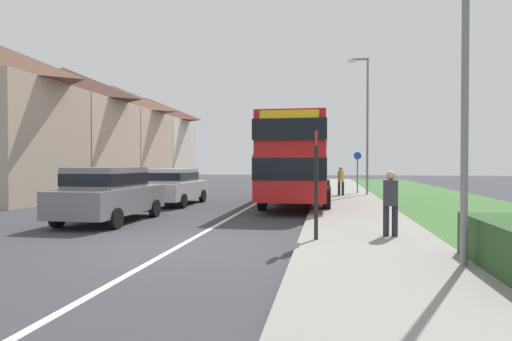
{
  "coord_description": "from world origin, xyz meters",
  "views": [
    {
      "loc": [
        3.25,
        -8.8,
        1.84
      ],
      "look_at": [
        0.79,
        5.71,
        1.6
      ],
      "focal_mm": 29.62,
      "sensor_mm": 36.0,
      "label": 1
    }
  ],
  "objects_px": {
    "pedestrian_at_stop": "(391,200)",
    "street_lamp_mid": "(366,118)",
    "parked_car_silver": "(174,185)",
    "cycle_route_sign": "(357,171)",
    "pedestrian_walking_away": "(341,180)",
    "double_decker_bus": "(299,157)",
    "parked_car_grey": "(109,192)",
    "bus_stop_sign": "(316,177)"
  },
  "relations": [
    {
      "from": "cycle_route_sign",
      "to": "pedestrian_walking_away",
      "type": "bearing_deg",
      "value": -116.1
    },
    {
      "from": "pedestrian_walking_away",
      "to": "double_decker_bus",
      "type": "bearing_deg",
      "value": -116.01
    },
    {
      "from": "parked_car_silver",
      "to": "pedestrian_walking_away",
      "type": "xyz_separation_m",
      "value": [
        7.5,
        5.36,
        0.09
      ]
    },
    {
      "from": "pedestrian_at_stop",
      "to": "cycle_route_sign",
      "type": "xyz_separation_m",
      "value": [
        0.26,
        15.01,
        0.45
      ]
    },
    {
      "from": "pedestrian_at_stop",
      "to": "street_lamp_mid",
      "type": "height_order",
      "value": "street_lamp_mid"
    },
    {
      "from": "double_decker_bus",
      "to": "street_lamp_mid",
      "type": "xyz_separation_m",
      "value": [
        3.38,
        5.24,
        2.29
      ]
    },
    {
      "from": "street_lamp_mid",
      "to": "parked_car_grey",
      "type": "bearing_deg",
      "value": -126.11
    },
    {
      "from": "pedestrian_at_stop",
      "to": "street_lamp_mid",
      "type": "xyz_separation_m",
      "value": [
        0.64,
        14.09,
        3.45
      ]
    },
    {
      "from": "cycle_route_sign",
      "to": "pedestrian_at_stop",
      "type": "bearing_deg",
      "value": -91.0
    },
    {
      "from": "pedestrian_at_stop",
      "to": "street_lamp_mid",
      "type": "distance_m",
      "value": 14.52
    },
    {
      "from": "parked_car_grey",
      "to": "bus_stop_sign",
      "type": "height_order",
      "value": "bus_stop_sign"
    },
    {
      "from": "parked_car_grey",
      "to": "pedestrian_at_stop",
      "type": "height_order",
      "value": "parked_car_grey"
    },
    {
      "from": "parked_car_grey",
      "to": "cycle_route_sign",
      "type": "height_order",
      "value": "cycle_route_sign"
    },
    {
      "from": "parked_car_silver",
      "to": "cycle_route_sign",
      "type": "bearing_deg",
      "value": 41.08
    },
    {
      "from": "pedestrian_walking_away",
      "to": "cycle_route_sign",
      "type": "height_order",
      "value": "cycle_route_sign"
    },
    {
      "from": "double_decker_bus",
      "to": "pedestrian_at_stop",
      "type": "xyz_separation_m",
      "value": [
        2.75,
        -8.85,
        -1.17
      ]
    },
    {
      "from": "parked_car_grey",
      "to": "pedestrian_walking_away",
      "type": "bearing_deg",
      "value": 55.81
    },
    {
      "from": "double_decker_bus",
      "to": "parked_car_grey",
      "type": "xyz_separation_m",
      "value": [
        -5.49,
        -6.92,
        -1.2
      ]
    },
    {
      "from": "parked_car_grey",
      "to": "double_decker_bus",
      "type": "bearing_deg",
      "value": 51.6
    },
    {
      "from": "double_decker_bus",
      "to": "pedestrian_at_stop",
      "type": "bearing_deg",
      "value": -72.76
    },
    {
      "from": "double_decker_bus",
      "to": "parked_car_grey",
      "type": "relative_size",
      "value": 2.32
    },
    {
      "from": "parked_car_grey",
      "to": "pedestrian_at_stop",
      "type": "relative_size",
      "value": 2.63
    },
    {
      "from": "double_decker_bus",
      "to": "street_lamp_mid",
      "type": "relative_size",
      "value": 1.31
    },
    {
      "from": "parked_car_grey",
      "to": "parked_car_silver",
      "type": "height_order",
      "value": "parked_car_grey"
    },
    {
      "from": "parked_car_silver",
      "to": "street_lamp_mid",
      "type": "xyz_separation_m",
      "value": [
        8.88,
        6.49,
        3.54
      ]
    },
    {
      "from": "cycle_route_sign",
      "to": "street_lamp_mid",
      "type": "distance_m",
      "value": 3.16
    },
    {
      "from": "double_decker_bus",
      "to": "street_lamp_mid",
      "type": "distance_m",
      "value": 6.64
    },
    {
      "from": "pedestrian_at_stop",
      "to": "cycle_route_sign",
      "type": "bearing_deg",
      "value": 89.0
    },
    {
      "from": "parked_car_silver",
      "to": "cycle_route_sign",
      "type": "height_order",
      "value": "cycle_route_sign"
    },
    {
      "from": "parked_car_silver",
      "to": "pedestrian_at_stop",
      "type": "relative_size",
      "value": 2.69
    },
    {
      "from": "cycle_route_sign",
      "to": "parked_car_silver",
      "type": "bearing_deg",
      "value": -138.92
    },
    {
      "from": "double_decker_bus",
      "to": "parked_car_silver",
      "type": "height_order",
      "value": "double_decker_bus"
    },
    {
      "from": "parked_car_grey",
      "to": "bus_stop_sign",
      "type": "bearing_deg",
      "value": -21.89
    },
    {
      "from": "double_decker_bus",
      "to": "bus_stop_sign",
      "type": "height_order",
      "value": "double_decker_bus"
    },
    {
      "from": "double_decker_bus",
      "to": "parked_car_grey",
      "type": "bearing_deg",
      "value": -128.4
    },
    {
      "from": "pedestrian_at_stop",
      "to": "pedestrian_walking_away",
      "type": "height_order",
      "value": "same"
    },
    {
      "from": "double_decker_bus",
      "to": "cycle_route_sign",
      "type": "height_order",
      "value": "double_decker_bus"
    },
    {
      "from": "street_lamp_mid",
      "to": "bus_stop_sign",
      "type": "bearing_deg",
      "value": -99.07
    },
    {
      "from": "parked_car_silver",
      "to": "pedestrian_at_stop",
      "type": "distance_m",
      "value": 11.21
    },
    {
      "from": "pedestrian_walking_away",
      "to": "pedestrian_at_stop",
      "type": "bearing_deg",
      "value": -86.71
    },
    {
      "from": "bus_stop_sign",
      "to": "street_lamp_mid",
      "type": "bearing_deg",
      "value": 80.93
    },
    {
      "from": "parked_car_grey",
      "to": "cycle_route_sign",
      "type": "relative_size",
      "value": 1.74
    }
  ]
}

